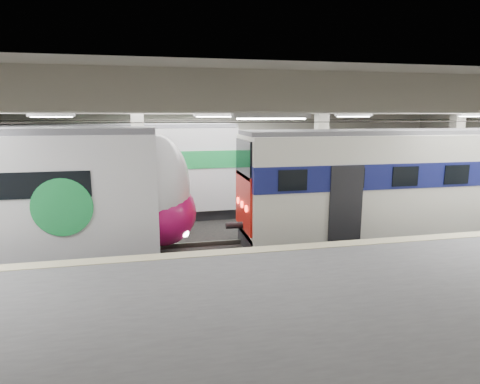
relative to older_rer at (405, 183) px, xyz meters
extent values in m
cube|color=black|center=(-7.34, 0.00, -2.36)|extent=(36.00, 24.00, 0.10)
cube|color=silver|center=(-7.34, 0.00, 3.24)|extent=(36.00, 24.00, 0.20)
cube|color=beige|center=(-7.34, 10.00, 0.44)|extent=(30.00, 0.10, 5.50)
cube|color=beige|center=(-7.34, -10.00, 0.44)|extent=(30.00, 0.10, 5.50)
cube|color=#525255|center=(-7.34, -6.50, -1.76)|extent=(30.00, 7.00, 1.10)
cube|color=#C4B78B|center=(-7.34, -3.25, -1.20)|extent=(30.00, 0.50, 0.02)
cube|color=beige|center=(-10.34, 3.00, 0.44)|extent=(0.50, 0.50, 5.50)
cube|color=beige|center=(-2.34, 3.00, 0.44)|extent=(0.50, 0.50, 5.50)
cube|color=beige|center=(4.66, 3.00, 0.44)|extent=(0.50, 0.50, 5.50)
cube|color=beige|center=(-7.34, 0.00, 2.94)|extent=(30.00, 18.00, 0.50)
cube|color=#59544C|center=(-7.34, 0.00, -2.23)|extent=(30.00, 1.52, 0.16)
cube|color=#59544C|center=(-7.34, 5.50, -2.23)|extent=(30.00, 1.52, 0.16)
cylinder|color=black|center=(-7.34, 0.00, 2.39)|extent=(30.00, 0.03, 0.03)
cylinder|color=black|center=(-7.34, 5.50, 2.39)|extent=(30.00, 0.03, 0.03)
cube|color=white|center=(-7.34, -2.00, 2.61)|extent=(26.00, 8.40, 0.12)
ellipsoid|color=silver|center=(-9.65, 0.00, 0.12)|extent=(2.28, 2.81, 3.78)
ellipsoid|color=#A70D50|center=(-9.53, 0.00, -0.73)|extent=(2.41, 2.87, 2.31)
cylinder|color=#1B9543|center=(-12.47, -1.46, -0.07)|extent=(1.78, 0.06, 1.78)
cube|color=beige|center=(0.02, 0.00, 0.06)|extent=(13.12, 2.88, 3.74)
cube|color=#131855|center=(0.02, 0.00, 0.51)|extent=(13.16, 2.94, 0.91)
cube|color=#B0140B|center=(-6.58, 0.00, -0.46)|extent=(0.08, 2.45, 2.05)
cube|color=black|center=(-6.58, 0.00, 1.11)|extent=(0.08, 2.30, 1.34)
cube|color=#4C4C51|center=(0.02, 0.00, 2.01)|extent=(13.12, 2.24, 0.16)
cube|color=black|center=(0.02, 0.00, -1.96)|extent=(13.12, 2.01, 0.70)
cube|color=silver|center=(-12.99, 5.50, 0.12)|extent=(14.30, 3.33, 3.86)
cube|color=#1B9543|center=(-12.99, 5.50, 0.63)|extent=(14.34, 3.39, 0.81)
cube|color=#4C4C51|center=(-12.99, 5.50, 2.15)|extent=(14.28, 2.82, 0.16)
cube|color=black|center=(-12.99, 5.50, -2.01)|extent=(14.29, 3.02, 0.60)
camera|label=1|loc=(-9.69, -14.00, 2.66)|focal=30.00mm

